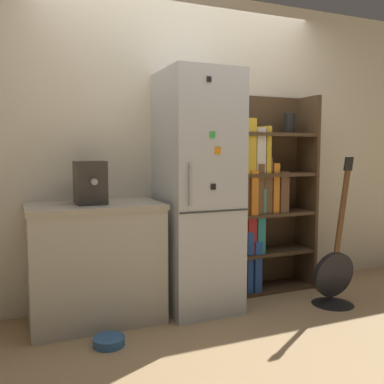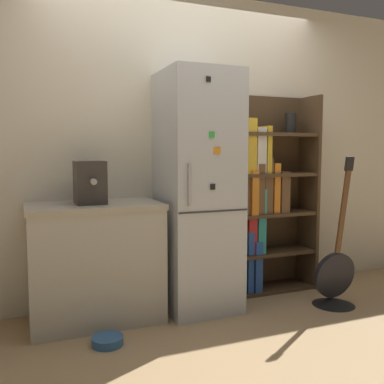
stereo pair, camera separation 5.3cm
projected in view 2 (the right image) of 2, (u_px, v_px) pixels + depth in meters
ground_plane at (204, 312)px, 3.36m from camera, size 16.00×16.00×0.00m
wall_back at (182, 147)px, 3.68m from camera, size 8.00×0.05×2.60m
refrigerator at (197, 192)px, 3.40m from camera, size 0.56×0.64×1.88m
bookshelf at (259, 199)px, 3.83m from camera, size 0.83×0.33×1.76m
kitchen_counter at (95, 262)px, 3.18m from camera, size 0.97×0.57×0.88m
espresso_machine at (90, 182)px, 3.11m from camera, size 0.21×0.30×0.31m
guitar at (334, 285)px, 3.51m from camera, size 0.38×0.34×1.22m
pet_bowl at (107, 340)px, 2.80m from camera, size 0.21×0.21×0.06m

